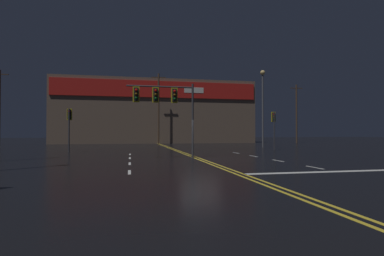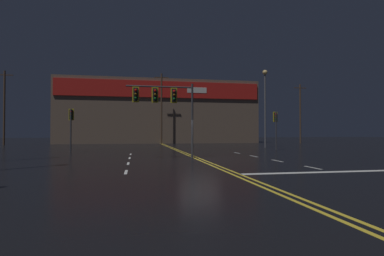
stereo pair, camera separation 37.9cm
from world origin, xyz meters
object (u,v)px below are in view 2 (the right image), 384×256
(traffic_signal_median, at_px, (163,100))
(traffic_signal_corner_northwest, at_px, (71,120))
(streetlight_near_left, at_px, (265,98))
(traffic_signal_corner_northeast, at_px, (276,122))

(traffic_signal_median, height_order, traffic_signal_corner_northwest, traffic_signal_median)
(traffic_signal_corner_northwest, bearing_deg, streetlight_near_left, 14.32)
(traffic_signal_median, relative_size, streetlight_near_left, 0.55)
(traffic_signal_corner_northeast, height_order, traffic_signal_corner_northwest, traffic_signal_corner_northwest)
(traffic_signal_corner_northwest, xyz_separation_m, streetlight_near_left, (20.13, 5.14, 3.01))
(traffic_signal_median, height_order, streetlight_near_left, streetlight_near_left)
(traffic_signal_corner_northwest, bearing_deg, traffic_signal_median, -47.53)
(traffic_signal_median, height_order, traffic_signal_corner_northeast, traffic_signal_median)
(traffic_signal_median, xyz_separation_m, traffic_signal_corner_northwest, (-7.23, 7.90, -1.04))
(streetlight_near_left, bearing_deg, traffic_signal_corner_northeast, -103.72)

